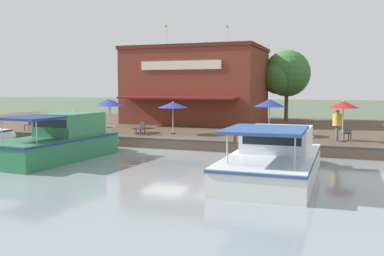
{
  "coord_description": "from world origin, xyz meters",
  "views": [
    {
      "loc": [
        23.02,
        10.01,
        3.74
      ],
      "look_at": [
        -1.0,
        1.29,
        1.3
      ],
      "focal_mm": 40.0,
      "sensor_mm": 36.0,
      "label": 1
    }
  ],
  "objects_px": {
    "patio_umbrella_by_entrance": "(173,105)",
    "patio_umbrella_back_row": "(270,103)",
    "cafe_chair_far_corner_seat": "(347,132)",
    "patio_umbrella_mid_patio_left": "(109,102)",
    "cafe_chair_beside_entrance": "(141,128)",
    "motorboat_distant_upstream": "(66,141)",
    "cafe_chair_back_row_seat": "(30,124)",
    "patio_umbrella_mid_patio_right": "(343,105)",
    "cafe_chair_under_first_umbrella": "(277,130)",
    "mooring_post": "(235,134)",
    "waterfront_restaurant": "(196,85)",
    "cafe_chair_mid_patio": "(68,121)",
    "person_near_entrance": "(75,119)",
    "patio_umbrella_far_corner": "(110,103)",
    "tree_upstream_bank": "(285,75)",
    "person_mid_patio": "(337,121)",
    "tree_downstream_bank": "(211,76)",
    "motorboat_mid_row": "(276,157)"
  },
  "relations": [
    {
      "from": "cafe_chair_under_first_umbrella",
      "to": "cafe_chair_beside_entrance",
      "type": "bearing_deg",
      "value": -80.59
    },
    {
      "from": "patio_umbrella_mid_patio_left",
      "to": "cafe_chair_beside_entrance",
      "type": "xyz_separation_m",
      "value": [
        3.64,
        4.6,
        -1.56
      ]
    },
    {
      "from": "patio_umbrella_mid_patio_right",
      "to": "patio_umbrella_far_corner",
      "type": "height_order",
      "value": "patio_umbrella_mid_patio_right"
    },
    {
      "from": "waterfront_restaurant",
      "to": "cafe_chair_mid_patio",
      "type": "distance_m",
      "value": 11.66
    },
    {
      "from": "person_near_entrance",
      "to": "patio_umbrella_far_corner",
      "type": "bearing_deg",
      "value": 153.15
    },
    {
      "from": "cafe_chair_beside_entrance",
      "to": "tree_upstream_bank",
      "type": "distance_m",
      "value": 17.46
    },
    {
      "from": "cafe_chair_far_corner_seat",
      "to": "motorboat_mid_row",
      "type": "height_order",
      "value": "motorboat_mid_row"
    },
    {
      "from": "patio_umbrella_by_entrance",
      "to": "person_mid_patio",
      "type": "relative_size",
      "value": 1.21
    },
    {
      "from": "person_mid_patio",
      "to": "waterfront_restaurant",
      "type": "bearing_deg",
      "value": -128.7
    },
    {
      "from": "cafe_chair_mid_patio",
      "to": "cafe_chair_far_corner_seat",
      "type": "bearing_deg",
      "value": 86.21
    },
    {
      "from": "patio_umbrella_by_entrance",
      "to": "patio_umbrella_far_corner",
      "type": "relative_size",
      "value": 0.95
    },
    {
      "from": "cafe_chair_mid_patio",
      "to": "tree_downstream_bank",
      "type": "height_order",
      "value": "tree_downstream_bank"
    },
    {
      "from": "patio_umbrella_mid_patio_left",
      "to": "cafe_chair_back_row_seat",
      "type": "distance_m",
      "value": 6.0
    },
    {
      "from": "patio_umbrella_mid_patio_left",
      "to": "cafe_chair_far_corner_seat",
      "type": "height_order",
      "value": "patio_umbrella_mid_patio_left"
    },
    {
      "from": "patio_umbrella_mid_patio_right",
      "to": "cafe_chair_under_first_umbrella",
      "type": "height_order",
      "value": "patio_umbrella_mid_patio_right"
    },
    {
      "from": "patio_umbrella_by_entrance",
      "to": "patio_umbrella_mid_patio_right",
      "type": "bearing_deg",
      "value": 87.67
    },
    {
      "from": "cafe_chair_back_row_seat",
      "to": "tree_downstream_bank",
      "type": "height_order",
      "value": "tree_downstream_bank"
    },
    {
      "from": "patio_umbrella_back_row",
      "to": "person_near_entrance",
      "type": "bearing_deg",
      "value": -71.36
    },
    {
      "from": "patio_umbrella_far_corner",
      "to": "cafe_chair_beside_entrance",
      "type": "xyz_separation_m",
      "value": [
        0.77,
        2.77,
        -1.56
      ]
    },
    {
      "from": "cafe_chair_under_first_umbrella",
      "to": "tree_downstream_bank",
      "type": "height_order",
      "value": "tree_downstream_bank"
    },
    {
      "from": "cafe_chair_mid_patio",
      "to": "motorboat_distant_upstream",
      "type": "distance_m",
      "value": 11.9
    },
    {
      "from": "waterfront_restaurant",
      "to": "cafe_chair_back_row_seat",
      "type": "relative_size",
      "value": 13.78
    },
    {
      "from": "motorboat_mid_row",
      "to": "patio_umbrella_mid_patio_right",
      "type": "bearing_deg",
      "value": 162.78
    },
    {
      "from": "person_mid_patio",
      "to": "tree_downstream_bank",
      "type": "distance_m",
      "value": 18.95
    },
    {
      "from": "cafe_chair_under_first_umbrella",
      "to": "tree_upstream_bank",
      "type": "relative_size",
      "value": 0.13
    },
    {
      "from": "waterfront_restaurant",
      "to": "patio_umbrella_far_corner",
      "type": "distance_m",
      "value": 10.67
    },
    {
      "from": "cafe_chair_back_row_seat",
      "to": "mooring_post",
      "type": "distance_m",
      "value": 15.86
    },
    {
      "from": "cafe_chair_back_row_seat",
      "to": "cafe_chair_mid_patio",
      "type": "relative_size",
      "value": 1.0
    },
    {
      "from": "patio_umbrella_mid_patio_right",
      "to": "cafe_chair_far_corner_seat",
      "type": "height_order",
      "value": "patio_umbrella_mid_patio_right"
    },
    {
      "from": "patio_umbrella_back_row",
      "to": "patio_umbrella_far_corner",
      "type": "xyz_separation_m",
      "value": [
        1.66,
        -10.81,
        -0.08
      ]
    },
    {
      "from": "patio_umbrella_far_corner",
      "to": "cafe_chair_beside_entrance",
      "type": "distance_m",
      "value": 3.27
    },
    {
      "from": "patio_umbrella_mid_patio_left",
      "to": "cafe_chair_mid_patio",
      "type": "distance_m",
      "value": 3.72
    },
    {
      "from": "person_near_entrance",
      "to": "waterfront_restaurant",
      "type": "bearing_deg",
      "value": 162.45
    },
    {
      "from": "tree_downstream_bank",
      "to": "tree_upstream_bank",
      "type": "bearing_deg",
      "value": 91.16
    },
    {
      "from": "cafe_chair_beside_entrance",
      "to": "motorboat_mid_row",
      "type": "relative_size",
      "value": 0.09
    },
    {
      "from": "patio_umbrella_by_entrance",
      "to": "waterfront_restaurant",
      "type": "bearing_deg",
      "value": -169.83
    },
    {
      "from": "patio_umbrella_back_row",
      "to": "cafe_chair_back_row_seat",
      "type": "xyz_separation_m",
      "value": [
        2.66,
        -16.96,
        -1.65
      ]
    },
    {
      "from": "cafe_chair_mid_patio",
      "to": "person_mid_patio",
      "type": "bearing_deg",
      "value": 85.1
    },
    {
      "from": "person_mid_patio",
      "to": "person_near_entrance",
      "type": "bearing_deg",
      "value": -80.15
    },
    {
      "from": "motorboat_distant_upstream",
      "to": "cafe_chair_back_row_seat",
      "type": "bearing_deg",
      "value": -129.41
    },
    {
      "from": "cafe_chair_back_row_seat",
      "to": "person_near_entrance",
      "type": "relative_size",
      "value": 0.51
    },
    {
      "from": "patio_umbrella_mid_patio_left",
      "to": "person_near_entrance",
      "type": "xyz_separation_m",
      "value": [
        5.26,
        0.62,
        -0.99
      ]
    },
    {
      "from": "patio_umbrella_far_corner",
      "to": "cafe_chair_mid_patio",
      "type": "distance_m",
      "value": 5.78
    },
    {
      "from": "cafe_chair_under_first_umbrella",
      "to": "person_near_entrance",
      "type": "bearing_deg",
      "value": -76.39
    },
    {
      "from": "patio_umbrella_by_entrance",
      "to": "patio_umbrella_back_row",
      "type": "bearing_deg",
      "value": 100.73
    },
    {
      "from": "cafe_chair_far_corner_seat",
      "to": "patio_umbrella_back_row",
      "type": "bearing_deg",
      "value": -100.49
    },
    {
      "from": "cafe_chair_beside_entrance",
      "to": "cafe_chair_under_first_umbrella",
      "type": "bearing_deg",
      "value": 99.41
    },
    {
      "from": "person_mid_patio",
      "to": "motorboat_distant_upstream",
      "type": "distance_m",
      "value": 15.45
    },
    {
      "from": "patio_umbrella_mid_patio_right",
      "to": "cafe_chair_mid_patio",
      "type": "height_order",
      "value": "patio_umbrella_mid_patio_right"
    },
    {
      "from": "patio_umbrella_mid_patio_right",
      "to": "tree_downstream_bank",
      "type": "bearing_deg",
      "value": -139.04
    }
  ]
}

